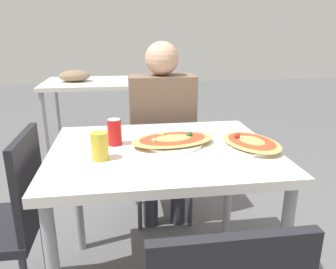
{
  "coord_description": "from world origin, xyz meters",
  "views": [
    {
      "loc": [
        -0.18,
        -1.41,
        1.28
      ],
      "look_at": [
        0.03,
        0.01,
        0.82
      ],
      "focal_mm": 35.0,
      "sensor_mm": 36.0,
      "label": 1
    }
  ],
  "objects_px": {
    "pizza_main": "(173,140)",
    "soda_can": "(115,132)",
    "person_seated": "(162,121)",
    "pizza_second": "(251,143)",
    "dining_table": "(163,165)",
    "chair_far_seated": "(161,147)",
    "chair_side_left": "(5,217)",
    "drink_glass": "(100,146)"
  },
  "relations": [
    {
      "from": "pizza_main",
      "to": "soda_can",
      "type": "height_order",
      "value": "soda_can"
    },
    {
      "from": "person_seated",
      "to": "pizza_second",
      "type": "height_order",
      "value": "person_seated"
    },
    {
      "from": "dining_table",
      "to": "person_seated",
      "type": "distance_m",
      "value": 0.63
    },
    {
      "from": "pizza_second",
      "to": "dining_table",
      "type": "bearing_deg",
      "value": 173.58
    },
    {
      "from": "dining_table",
      "to": "soda_can",
      "type": "xyz_separation_m",
      "value": [
        -0.22,
        0.08,
        0.15
      ]
    },
    {
      "from": "pizza_main",
      "to": "soda_can",
      "type": "relative_size",
      "value": 3.47
    },
    {
      "from": "soda_can",
      "to": "pizza_second",
      "type": "relative_size",
      "value": 0.33
    },
    {
      "from": "chair_far_seated",
      "to": "pizza_second",
      "type": "relative_size",
      "value": 2.32
    },
    {
      "from": "pizza_main",
      "to": "chair_far_seated",
      "type": "bearing_deg",
      "value": 87.93
    },
    {
      "from": "chair_side_left",
      "to": "pizza_main",
      "type": "bearing_deg",
      "value": -81.59
    },
    {
      "from": "person_seated",
      "to": "pizza_second",
      "type": "relative_size",
      "value": 3.24
    },
    {
      "from": "pizza_second",
      "to": "chair_side_left",
      "type": "bearing_deg",
      "value": -178.79
    },
    {
      "from": "chair_side_left",
      "to": "person_seated",
      "type": "xyz_separation_m",
      "value": [
        0.78,
        0.7,
        0.22
      ]
    },
    {
      "from": "soda_can",
      "to": "pizza_main",
      "type": "bearing_deg",
      "value": -7.74
    },
    {
      "from": "chair_far_seated",
      "to": "pizza_main",
      "type": "height_order",
      "value": "chair_far_seated"
    },
    {
      "from": "pizza_main",
      "to": "pizza_second",
      "type": "relative_size",
      "value": 1.16
    },
    {
      "from": "chair_side_left",
      "to": "soda_can",
      "type": "xyz_separation_m",
      "value": [
        0.49,
        0.15,
        0.32
      ]
    },
    {
      "from": "chair_far_seated",
      "to": "pizza_main",
      "type": "xyz_separation_m",
      "value": [
        -0.03,
        -0.7,
        0.28
      ]
    },
    {
      "from": "pizza_main",
      "to": "soda_can",
      "type": "bearing_deg",
      "value": 172.26
    },
    {
      "from": "chair_side_left",
      "to": "pizza_main",
      "type": "distance_m",
      "value": 0.82
    },
    {
      "from": "chair_side_left",
      "to": "pizza_second",
      "type": "xyz_separation_m",
      "value": [
        1.11,
        0.02,
        0.28
      ]
    },
    {
      "from": "chair_side_left",
      "to": "drink_glass",
      "type": "xyz_separation_m",
      "value": [
        0.43,
        -0.03,
        0.32
      ]
    },
    {
      "from": "person_seated",
      "to": "pizza_main",
      "type": "bearing_deg",
      "value": 87.54
    },
    {
      "from": "person_seated",
      "to": "drink_glass",
      "type": "height_order",
      "value": "person_seated"
    },
    {
      "from": "chair_far_seated",
      "to": "soda_can",
      "type": "bearing_deg",
      "value": 65.72
    },
    {
      "from": "drink_glass",
      "to": "chair_side_left",
      "type": "bearing_deg",
      "value": 175.81
    },
    {
      "from": "chair_side_left",
      "to": "drink_glass",
      "type": "relative_size",
      "value": 7.33
    },
    {
      "from": "chair_far_seated",
      "to": "chair_side_left",
      "type": "relative_size",
      "value": 1.0
    },
    {
      "from": "chair_side_left",
      "to": "pizza_second",
      "type": "distance_m",
      "value": 1.15
    },
    {
      "from": "dining_table",
      "to": "drink_glass",
      "type": "distance_m",
      "value": 0.33
    },
    {
      "from": "dining_table",
      "to": "drink_glass",
      "type": "relative_size",
      "value": 8.63
    },
    {
      "from": "dining_table",
      "to": "pizza_second",
      "type": "xyz_separation_m",
      "value": [
        0.41,
        -0.05,
        0.11
      ]
    },
    {
      "from": "chair_far_seated",
      "to": "soda_can",
      "type": "xyz_separation_m",
      "value": [
        -0.3,
        -0.66,
        0.32
      ]
    },
    {
      "from": "drink_glass",
      "to": "pizza_second",
      "type": "distance_m",
      "value": 0.69
    },
    {
      "from": "person_seated",
      "to": "pizza_main",
      "type": "height_order",
      "value": "person_seated"
    },
    {
      "from": "dining_table",
      "to": "pizza_second",
      "type": "bearing_deg",
      "value": -6.42
    },
    {
      "from": "person_seated",
      "to": "soda_can",
      "type": "height_order",
      "value": "person_seated"
    },
    {
      "from": "dining_table",
      "to": "drink_glass",
      "type": "height_order",
      "value": "drink_glass"
    },
    {
      "from": "chair_far_seated",
      "to": "pizza_second",
      "type": "xyz_separation_m",
      "value": [
        0.33,
        -0.78,
        0.28
      ]
    },
    {
      "from": "pizza_main",
      "to": "drink_glass",
      "type": "bearing_deg",
      "value": -156.59
    },
    {
      "from": "chair_side_left",
      "to": "drink_glass",
      "type": "distance_m",
      "value": 0.53
    },
    {
      "from": "pizza_main",
      "to": "pizza_second",
      "type": "bearing_deg",
      "value": -14.06
    }
  ]
}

